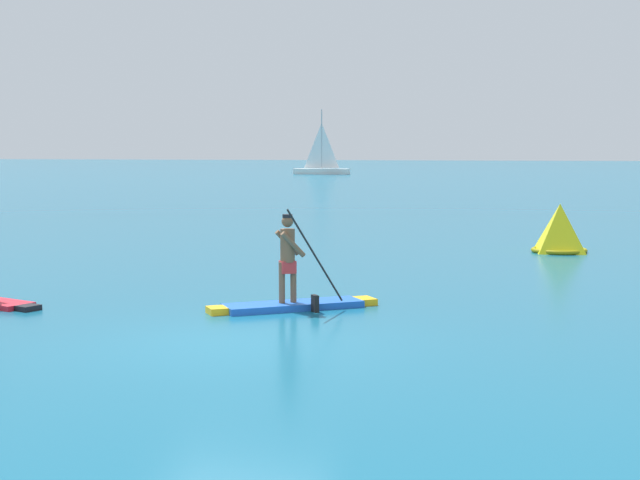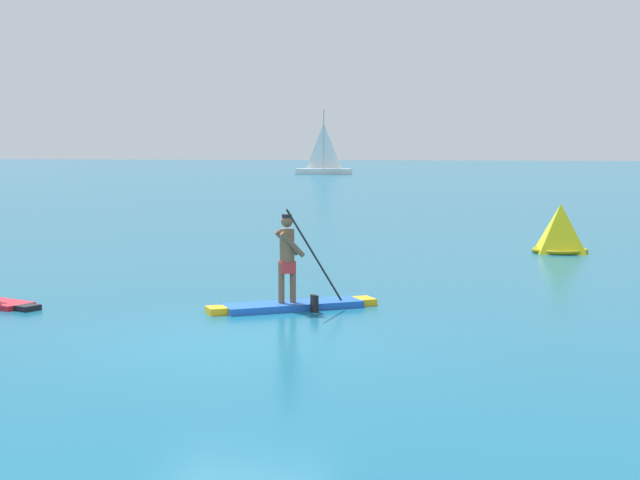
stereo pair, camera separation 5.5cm
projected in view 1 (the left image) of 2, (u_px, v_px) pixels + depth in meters
ground at (239, 343)px, 13.80m from camera, size 440.00×440.00×0.00m
paddleboarder_mid_center at (293, 291)px, 16.69m from camera, size 2.79×2.18×1.85m
race_marker_buoy at (560, 231)px, 25.81m from camera, size 1.78×1.78×1.35m
sailboat_left_horizon at (322, 168)px, 105.44m from camera, size 6.24×1.99×7.24m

